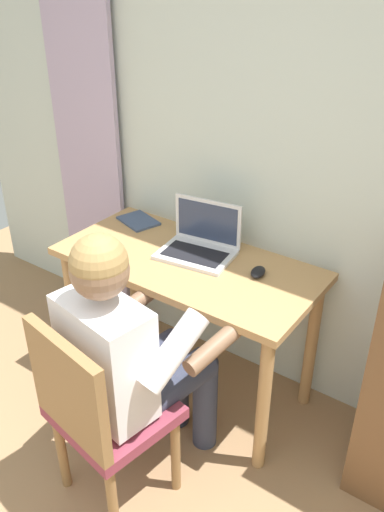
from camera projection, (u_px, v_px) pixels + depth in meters
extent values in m
cube|color=silver|center=(344.00, 156.00, 2.15)|extent=(4.80, 0.05, 2.50)
cube|color=#B29EBC|center=(86.00, 128.00, 2.88)|extent=(0.47, 0.03, 2.30)
cube|color=tan|center=(187.00, 263.00, 2.42)|extent=(1.23, 0.59, 0.03)
cylinder|color=tan|center=(74.00, 313.00, 2.72)|extent=(0.06, 0.06, 0.71)
cylinder|color=tan|center=(263.00, 405.00, 2.15)|extent=(0.06, 0.06, 0.71)
cylinder|color=tan|center=(134.00, 274.00, 3.05)|extent=(0.06, 0.06, 0.71)
cylinder|color=tan|center=(311.00, 345.00, 2.49)|extent=(0.06, 0.06, 0.71)
cube|color=brown|center=(114.00, 411.00, 2.02)|extent=(0.48, 0.46, 0.05)
cube|color=olive|center=(68.00, 390.00, 1.80)|extent=(0.42, 0.11, 0.42)
cylinder|color=olive|center=(176.00, 453.00, 2.13)|extent=(0.04, 0.04, 0.41)
cylinder|color=olive|center=(123.00, 409.00, 2.34)|extent=(0.04, 0.04, 0.41)
cylinder|color=olive|center=(113.00, 504.00, 1.93)|extent=(0.04, 0.04, 0.41)
cylinder|color=olive|center=(62.00, 451.00, 2.14)|extent=(0.04, 0.04, 0.41)
cylinder|color=#33384C|center=(171.00, 386.00, 2.08)|extent=(0.20, 0.42, 0.14)
cylinder|color=#33384C|center=(142.00, 364.00, 2.19)|extent=(0.20, 0.42, 0.14)
cylinder|color=#33384C|center=(205.00, 403.00, 2.32)|extent=(0.11, 0.11, 0.48)
cylinder|color=#33384C|center=(177.00, 383.00, 2.43)|extent=(0.11, 0.11, 0.48)
cube|color=white|center=(106.00, 357.00, 1.88)|extent=(0.39, 0.26, 0.46)
cylinder|color=white|center=(174.00, 351.00, 1.79)|extent=(0.14, 0.31, 0.25)
cylinder|color=white|center=(97.00, 299.00, 2.06)|extent=(0.14, 0.31, 0.25)
cylinder|color=#846047|center=(213.00, 348.00, 1.96)|extent=(0.11, 0.28, 0.11)
cylinder|color=#846047|center=(138.00, 301.00, 2.23)|extent=(0.11, 0.28, 0.11)
sphere|color=#846047|center=(100.00, 271.00, 1.71)|extent=(0.20, 0.20, 0.20)
sphere|color=#9E7A47|center=(99.00, 263.00, 1.70)|extent=(0.20, 0.20, 0.20)
cube|color=silver|center=(196.00, 255.00, 2.43)|extent=(0.37, 0.28, 0.02)
cube|color=black|center=(195.00, 254.00, 2.42)|extent=(0.30, 0.19, 0.00)
cube|color=silver|center=(208.00, 221.00, 2.47)|extent=(0.34, 0.06, 0.22)
cube|color=#2D3851|center=(207.00, 222.00, 2.47)|extent=(0.30, 0.04, 0.18)
ellipsoid|color=black|center=(258.00, 272.00, 2.29)|extent=(0.08, 0.11, 0.03)
cylinder|color=black|center=(99.00, 243.00, 2.52)|extent=(0.09, 0.09, 0.03)
cylinder|color=silver|center=(98.00, 240.00, 2.52)|extent=(0.06, 0.06, 0.00)
cube|color=#3D4C6B|center=(138.00, 221.00, 2.76)|extent=(0.25, 0.21, 0.01)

